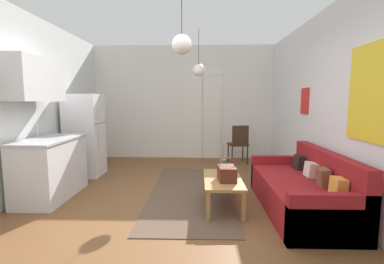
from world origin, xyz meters
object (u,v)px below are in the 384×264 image
object	(u,v)px
couch	(305,192)
refrigerator	(85,135)
coffee_table	(223,182)
bamboo_vase	(223,166)
pendant_lamp_near	(182,44)
handbag	(227,173)
pendant_lamp_far	(199,70)
accent_chair	(239,142)

from	to	relation	value
couch	refrigerator	world-z (taller)	refrigerator
coffee_table	bamboo_vase	world-z (taller)	bamboo_vase
couch	refrigerator	bearing A→B (deg)	155.61
pendant_lamp_near	bamboo_vase	bearing A→B (deg)	50.52
couch	handbag	xyz separation A→B (m)	(-1.03, 0.02, 0.24)
bamboo_vase	pendant_lamp_far	world-z (taller)	pendant_lamp_far
bamboo_vase	refrigerator	xyz separation A→B (m)	(-2.57, 1.22, 0.29)
pendant_lamp_near	pendant_lamp_far	bearing A→B (deg)	84.56
coffee_table	bamboo_vase	bearing A→B (deg)	84.24
accent_chair	pendant_lamp_near	distance (m)	3.53
couch	pendant_lamp_near	bearing A→B (deg)	-170.67
coffee_table	pendant_lamp_near	xyz separation A→B (m)	(-0.53, -0.39, 1.76)
coffee_table	handbag	bearing A→B (deg)	-66.66
couch	bamboo_vase	size ratio (longest dim) A/B	4.59
pendant_lamp_far	bamboo_vase	bearing A→B (deg)	-74.56
couch	handbag	distance (m)	1.06
accent_chair	refrigerator	bearing A→B (deg)	9.12
bamboo_vase	pendant_lamp_near	size ratio (longest dim) A/B	0.52
handbag	accent_chair	world-z (taller)	accent_chair
bamboo_vase	handbag	size ratio (longest dim) A/B	1.23
couch	handbag	bearing A→B (deg)	178.68
refrigerator	accent_chair	size ratio (longest dim) A/B	1.77
accent_chair	pendant_lamp_near	world-z (taller)	pendant_lamp_near
pendant_lamp_far	accent_chair	bearing A→B (deg)	44.81
pendant_lamp_far	refrigerator	bearing A→B (deg)	-176.87
pendant_lamp_near	coffee_table	bearing A→B (deg)	35.91
handbag	pendant_lamp_near	size ratio (longest dim) A/B	0.42
bamboo_vase	accent_chair	xyz separation A→B (m)	(0.55, 2.26, -0.00)
coffee_table	handbag	xyz separation A→B (m)	(0.04, -0.10, 0.15)
accent_chair	pendant_lamp_far	xyz separation A→B (m)	(-0.92, -0.91, 1.53)
bamboo_vase	accent_chair	size ratio (longest dim) A/B	0.47
bamboo_vase	refrigerator	size ratio (longest dim) A/B	0.26
couch	refrigerator	distance (m)	4.01
couch	pendant_lamp_far	xyz separation A→B (m)	(-1.41, 1.76, 1.77)
pendant_lamp_far	handbag	bearing A→B (deg)	-77.57
accent_chair	pendant_lamp_near	xyz separation A→B (m)	(-1.11, -2.94, 1.61)
handbag	coffee_table	bearing A→B (deg)	113.34
handbag	pendant_lamp_near	world-z (taller)	pendant_lamp_near
bamboo_vase	coffee_table	bearing A→B (deg)	-95.76
accent_chair	pendant_lamp_far	bearing A→B (deg)	35.59
coffee_table	handbag	size ratio (longest dim) A/B	2.95
couch	coffee_table	world-z (taller)	couch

